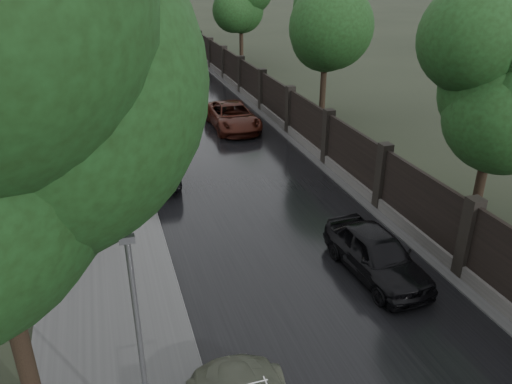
% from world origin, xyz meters
% --- Properties ---
extents(fence_right, '(0.45, 75.72, 2.70)m').
position_xyz_m(fence_right, '(4.60, 32.01, 1.01)').
color(fence_right, '#383533').
rests_on(fence_right, ground).
extents(tree_left_far, '(4.25, 4.25, 7.39)m').
position_xyz_m(tree_left_far, '(-8.00, 30.00, 5.24)').
color(tree_left_far, black).
rests_on(tree_left_far, ground).
extents(tree_right_a, '(4.08, 4.08, 7.01)m').
position_xyz_m(tree_right_a, '(7.50, 8.00, 4.95)').
color(tree_right_a, black).
rests_on(tree_right_a, ground).
extents(tree_right_b, '(4.08, 4.08, 7.01)m').
position_xyz_m(tree_right_b, '(7.50, 22.00, 4.95)').
color(tree_right_b, black).
rests_on(tree_right_b, ground).
extents(tree_right_c, '(4.08, 4.08, 7.01)m').
position_xyz_m(tree_right_c, '(7.50, 40.00, 4.95)').
color(tree_right_c, black).
rests_on(tree_right_c, ground).
extents(lamp_post, '(0.25, 0.12, 5.11)m').
position_xyz_m(lamp_post, '(-5.40, 1.50, 2.67)').
color(lamp_post, '#59595E').
rests_on(lamp_post, ground).
extents(traffic_light, '(0.16, 0.32, 4.00)m').
position_xyz_m(traffic_light, '(-4.30, 24.99, 2.40)').
color(traffic_light, '#59595E').
rests_on(traffic_light, ground).
extents(hatchback_left, '(1.91, 4.58, 1.55)m').
position_xyz_m(hatchback_left, '(-3.60, 15.37, 0.78)').
color(hatchback_left, black).
rests_on(hatchback_left, ground).
extents(car_right_near, '(2.00, 4.43, 1.48)m').
position_xyz_m(car_right_near, '(2.05, 5.90, 0.74)').
color(car_right_near, black).
rests_on(car_right_near, ground).
extents(car_right_far, '(2.48, 5.35, 1.49)m').
position_xyz_m(car_right_far, '(1.70, 21.78, 0.74)').
color(car_right_far, black).
rests_on(car_right_far, ground).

